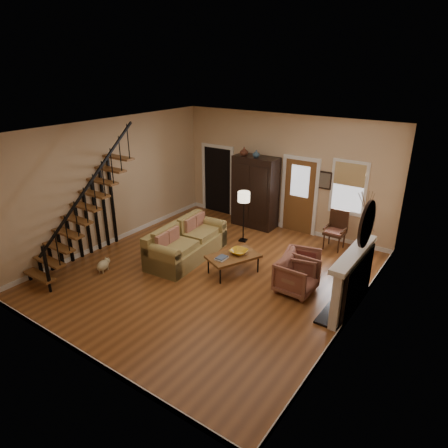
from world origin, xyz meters
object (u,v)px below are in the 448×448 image
Objects in this scene: coffee_table at (233,264)px; armchair_left at (297,277)px; armchair_right at (302,266)px; floor_lamp at (243,217)px; sofa at (187,242)px; armoire at (255,192)px; side_chair at (335,231)px.

armchair_left reaches higher than coffee_table.
floor_lamp is at bearing 51.29° from armchair_right.
sofa is 2.89m from armchair_right.
armchair_left is 2.82m from floor_lamp.
armoire is at bearing 111.41° from coffee_table.
side_chair reaches higher than sofa.
armchair_left is at bearing -33.79° from floor_lamp.
floor_lamp is at bearing -74.15° from armoire.
armoire reaches higher than sofa.
sofa is 2.97× the size of armchair_right.
coffee_table is 0.83× the size of floor_lamp.
armoire is 1.25m from floor_lamp.
armoire is 2.72× the size of armchair_right.
armchair_left is at bearing -2.84° from sofa.
side_chair is at bearing 23.20° from floor_lamp.
floor_lamp reaches higher than armchair_left.
armoire reaches higher than side_chair.
armchair_right reaches higher than coffee_table.
sofa is at bearing -179.52° from coffee_table.
floor_lamp is 2.43m from side_chair.
armoire is 1.78× the size of coffee_table.
armoire is 0.92× the size of sofa.
armchair_left is 1.03× the size of armchair_right.
side_chair is (-0.11, 2.51, 0.15)m from armchair_left.
armchair_left is (2.94, 0.10, -0.07)m from sofa.
armchair_left is 0.56× the size of floor_lamp.
floor_lamp is at bearing 64.91° from sofa.
armchair_right is (1.44, 0.61, 0.13)m from coffee_table.
coffee_table is at bearing 99.33° from armchair_right.
sofa is at bearing 88.84° from armchair_right.
armoire is 2.61m from side_chair.
armoire reaches higher than coffee_table.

